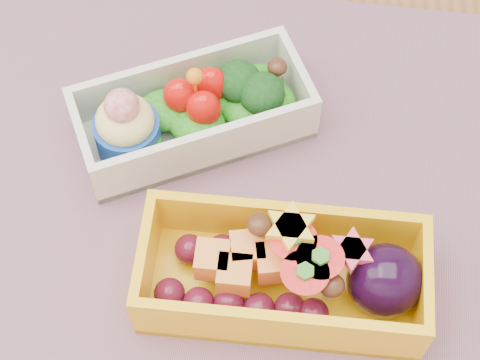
# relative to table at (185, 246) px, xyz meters

# --- Properties ---
(table) EXTENTS (1.20, 0.80, 0.75)m
(table) POSITION_rel_table_xyz_m (0.00, 0.00, 0.00)
(table) COLOR brown
(table) RESTS_ON ground
(placemat) EXTENTS (0.57, 0.46, 0.00)m
(placemat) POSITION_rel_table_xyz_m (0.04, -0.02, 0.10)
(placemat) COLOR #845B6D
(placemat) RESTS_ON table
(bento_white) EXTENTS (0.18, 0.14, 0.07)m
(bento_white) POSITION_rel_table_xyz_m (0.01, 0.05, 0.13)
(bento_white) COLOR silver
(bento_white) RESTS_ON placemat
(bento_yellow) EXTENTS (0.19, 0.09, 0.06)m
(bento_yellow) POSITION_rel_table_xyz_m (0.08, -0.08, 0.13)
(bento_yellow) COLOR #F6B40C
(bento_yellow) RESTS_ON placemat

